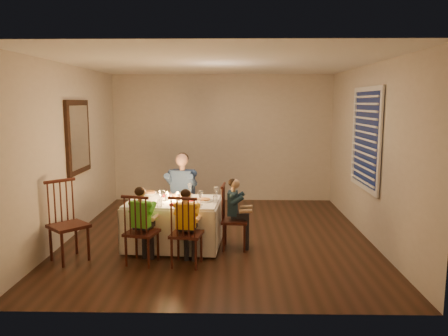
{
  "coord_description": "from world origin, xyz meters",
  "views": [
    {
      "loc": [
        0.21,
        -6.49,
        2.04
      ],
      "look_at": [
        0.08,
        0.15,
        1.04
      ],
      "focal_mm": 35.0,
      "sensor_mm": 36.0,
      "label": 1
    }
  ],
  "objects_px": {
    "chair_near_left": "(143,263)",
    "child_green": "(143,263)",
    "chair_end": "(235,248)",
    "adult": "(183,232)",
    "chair_extra": "(71,260)",
    "chair_adult": "(183,232)",
    "child_teal": "(235,248)",
    "child_yellow": "(187,265)",
    "serving_bowl": "(149,194)",
    "chair_near_right": "(187,265)",
    "dining_table": "(174,214)"
  },
  "relations": [
    {
      "from": "chair_near_left",
      "to": "child_green",
      "type": "distance_m",
      "value": 0.0
    },
    {
      "from": "child_green",
      "to": "child_yellow",
      "type": "bearing_deg",
      "value": -171.32
    },
    {
      "from": "chair_extra",
      "to": "serving_bowl",
      "type": "distance_m",
      "value": 1.42
    },
    {
      "from": "child_teal",
      "to": "child_yellow",
      "type": "bearing_deg",
      "value": 141.66
    },
    {
      "from": "dining_table",
      "to": "adult",
      "type": "relative_size",
      "value": 1.08
    },
    {
      "from": "chair_adult",
      "to": "child_teal",
      "type": "relative_size",
      "value": 0.92
    },
    {
      "from": "chair_adult",
      "to": "serving_bowl",
      "type": "xyz_separation_m",
      "value": [
        -0.44,
        -0.43,
        0.7
      ]
    },
    {
      "from": "chair_adult",
      "to": "child_yellow",
      "type": "relative_size",
      "value": 0.93
    },
    {
      "from": "chair_near_left",
      "to": "chair_extra",
      "type": "height_order",
      "value": "chair_extra"
    },
    {
      "from": "chair_extra",
      "to": "child_green",
      "type": "distance_m",
      "value": 0.97
    },
    {
      "from": "child_teal",
      "to": "serving_bowl",
      "type": "relative_size",
      "value": 4.43
    },
    {
      "from": "serving_bowl",
      "to": "dining_table",
      "type": "bearing_deg",
      "value": -36.74
    },
    {
      "from": "serving_bowl",
      "to": "child_yellow",
      "type": "bearing_deg",
      "value": -56.91
    },
    {
      "from": "adult",
      "to": "child_yellow",
      "type": "xyz_separation_m",
      "value": [
        0.22,
        -1.44,
        0.0
      ]
    },
    {
      "from": "chair_adult",
      "to": "chair_extra",
      "type": "relative_size",
      "value": 0.87
    },
    {
      "from": "adult",
      "to": "child_teal",
      "type": "height_order",
      "value": "adult"
    },
    {
      "from": "serving_bowl",
      "to": "child_green",
      "type": "bearing_deg",
      "value": -85.14
    },
    {
      "from": "chair_near_left",
      "to": "chair_near_right",
      "type": "xyz_separation_m",
      "value": [
        0.57,
        -0.05,
        0.0
      ]
    },
    {
      "from": "chair_near_left",
      "to": "serving_bowl",
      "type": "distance_m",
      "value": 1.18
    },
    {
      "from": "chair_adult",
      "to": "adult",
      "type": "height_order",
      "value": "adult"
    },
    {
      "from": "chair_near_left",
      "to": "chair_end",
      "type": "relative_size",
      "value": 1.0
    },
    {
      "from": "chair_extra",
      "to": "adult",
      "type": "height_order",
      "value": "adult"
    },
    {
      "from": "child_yellow",
      "to": "chair_extra",
      "type": "bearing_deg",
      "value": 3.99
    },
    {
      "from": "child_green",
      "to": "dining_table",
      "type": "bearing_deg",
      "value": -101.93
    },
    {
      "from": "adult",
      "to": "dining_table",
      "type": "bearing_deg",
      "value": -80.99
    },
    {
      "from": "chair_near_left",
      "to": "child_green",
      "type": "relative_size",
      "value": 0.92
    },
    {
      "from": "chair_near_left",
      "to": "chair_end",
      "type": "bearing_deg",
      "value": -138.87
    },
    {
      "from": "chair_adult",
      "to": "chair_near_left",
      "type": "distance_m",
      "value": 1.43
    },
    {
      "from": "chair_near_right",
      "to": "child_teal",
      "type": "distance_m",
      "value": 0.89
    },
    {
      "from": "child_yellow",
      "to": "serving_bowl",
      "type": "bearing_deg",
      "value": -47.82
    },
    {
      "from": "chair_near_right",
      "to": "adult",
      "type": "relative_size",
      "value": 0.73
    },
    {
      "from": "dining_table",
      "to": "serving_bowl",
      "type": "bearing_deg",
      "value": 147.44
    },
    {
      "from": "chair_end",
      "to": "adult",
      "type": "relative_size",
      "value": 0.73
    },
    {
      "from": "child_teal",
      "to": "chair_adult",
      "type": "bearing_deg",
      "value": 50.91
    },
    {
      "from": "dining_table",
      "to": "chair_adult",
      "type": "relative_size",
      "value": 1.48
    },
    {
      "from": "dining_table",
      "to": "chair_end",
      "type": "bearing_deg",
      "value": 0.86
    },
    {
      "from": "dining_table",
      "to": "chair_extra",
      "type": "height_order",
      "value": "dining_table"
    },
    {
      "from": "chair_near_right",
      "to": "chair_extra",
      "type": "relative_size",
      "value": 0.87
    },
    {
      "from": "adult",
      "to": "child_green",
      "type": "bearing_deg",
      "value": -92.39
    },
    {
      "from": "child_yellow",
      "to": "child_green",
      "type": "bearing_deg",
      "value": 3.66
    },
    {
      "from": "chair_end",
      "to": "child_green",
      "type": "xyz_separation_m",
      "value": [
        -1.18,
        -0.6,
        0.0
      ]
    },
    {
      "from": "chair_end",
      "to": "chair_near_left",
      "type": "bearing_deg",
      "value": 121.41
    },
    {
      "from": "chair_near_left",
      "to": "chair_end",
      "type": "height_order",
      "value": "same"
    },
    {
      "from": "child_green",
      "to": "chair_near_right",
      "type": "bearing_deg",
      "value": -171.32
    },
    {
      "from": "chair_adult",
      "to": "child_teal",
      "type": "height_order",
      "value": "child_teal"
    },
    {
      "from": "chair_adult",
      "to": "chair_near_left",
      "type": "bearing_deg",
      "value": -92.39
    },
    {
      "from": "chair_extra",
      "to": "child_green",
      "type": "xyz_separation_m",
      "value": [
        0.96,
        -0.08,
        0.0
      ]
    },
    {
      "from": "child_green",
      "to": "child_yellow",
      "type": "distance_m",
      "value": 0.58
    },
    {
      "from": "chair_near_right",
      "to": "chair_extra",
      "type": "height_order",
      "value": "chair_extra"
    },
    {
      "from": "chair_adult",
      "to": "child_teal",
      "type": "distance_m",
      "value": 1.13
    }
  ]
}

